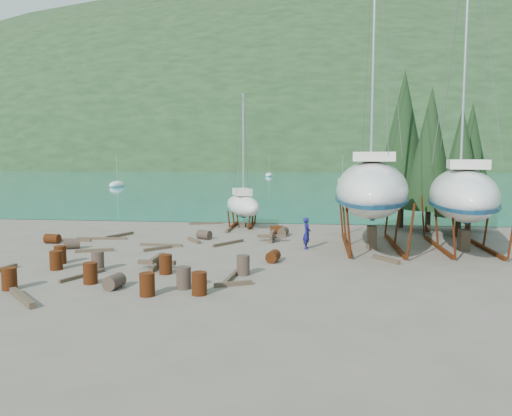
# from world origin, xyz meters

# --- Properties ---
(ground) EXTENTS (600.00, 600.00, 0.00)m
(ground) POSITION_xyz_m (0.00, 0.00, 0.00)
(ground) COLOR #5C5849
(ground) RESTS_ON ground
(bay_water) EXTENTS (700.00, 700.00, 0.00)m
(bay_water) POSITION_xyz_m (0.00, 315.00, 0.01)
(bay_water) COLOR teal
(bay_water) RESTS_ON ground
(far_hill) EXTENTS (800.00, 360.00, 110.00)m
(far_hill) POSITION_xyz_m (0.00, 320.00, 0.00)
(far_hill) COLOR #1B3118
(far_hill) RESTS_ON ground
(far_house_left) EXTENTS (6.60, 5.60, 5.60)m
(far_house_left) POSITION_xyz_m (-60.00, 190.00, 2.92)
(far_house_left) COLOR beige
(far_house_left) RESTS_ON ground
(far_house_center) EXTENTS (6.60, 5.60, 5.60)m
(far_house_center) POSITION_xyz_m (-20.00, 190.00, 2.92)
(far_house_center) COLOR beige
(far_house_center) RESTS_ON ground
(far_house_right) EXTENTS (6.60, 5.60, 5.60)m
(far_house_right) POSITION_xyz_m (30.00, 190.00, 2.92)
(far_house_right) COLOR beige
(far_house_right) RESTS_ON ground
(cypress_near_right) EXTENTS (3.60, 3.60, 10.00)m
(cypress_near_right) POSITION_xyz_m (12.50, 12.00, 5.79)
(cypress_near_right) COLOR black
(cypress_near_right) RESTS_ON ground
(cypress_mid_right) EXTENTS (3.06, 3.06, 8.50)m
(cypress_mid_right) POSITION_xyz_m (14.00, 10.00, 4.92)
(cypress_mid_right) COLOR black
(cypress_mid_right) RESTS_ON ground
(cypress_back_left) EXTENTS (4.14, 4.14, 11.50)m
(cypress_back_left) POSITION_xyz_m (11.00, 14.00, 6.66)
(cypress_back_left) COLOR black
(cypress_back_left) RESTS_ON ground
(cypress_far_right) EXTENTS (3.24, 3.24, 9.00)m
(cypress_far_right) POSITION_xyz_m (15.50, 13.00, 5.21)
(cypress_far_right) COLOR black
(cypress_far_right) RESTS_ON ground
(moored_boat_left) EXTENTS (2.00, 5.00, 6.05)m
(moored_boat_left) POSITION_xyz_m (-30.00, 60.00, 0.39)
(moored_boat_left) COLOR white
(moored_boat_left) RESTS_ON ground
(moored_boat_mid) EXTENTS (2.00, 5.00, 6.05)m
(moored_boat_mid) POSITION_xyz_m (10.00, 80.00, 0.39)
(moored_boat_mid) COLOR white
(moored_boat_mid) RESTS_ON ground
(moored_boat_far) EXTENTS (2.00, 5.00, 6.05)m
(moored_boat_far) POSITION_xyz_m (-8.00, 110.00, 0.39)
(moored_boat_far) COLOR white
(moored_boat_far) RESTS_ON ground
(large_sailboat_near) EXTENTS (5.26, 13.92, 21.42)m
(large_sailboat_near) POSITION_xyz_m (7.91, 5.60, 3.44)
(large_sailboat_near) COLOR white
(large_sailboat_near) RESTS_ON ground
(large_sailboat_far) EXTENTS (5.83, 12.73, 19.41)m
(large_sailboat_far) POSITION_xyz_m (12.97, 5.57, 3.17)
(large_sailboat_far) COLOR white
(large_sailboat_far) RESTS_ON ground
(small_sailboat_shore) EXTENTS (4.24, 6.46, 9.92)m
(small_sailboat_shore) POSITION_xyz_m (-0.74, 13.13, 1.64)
(small_sailboat_shore) COLOR white
(small_sailboat_shore) RESTS_ON ground
(worker) EXTENTS (0.53, 0.71, 1.80)m
(worker) POSITION_xyz_m (4.23, 4.46, 0.90)
(worker) COLOR #141459
(worker) RESTS_ON ground
(drum_0) EXTENTS (0.58, 0.58, 0.88)m
(drum_0) POSITION_xyz_m (-7.24, -5.82, 0.44)
(drum_0) COLOR #602810
(drum_0) RESTS_ON ground
(drum_1) EXTENTS (0.71, 0.96, 0.58)m
(drum_1) POSITION_xyz_m (-3.19, -5.19, 0.29)
(drum_1) COLOR #2D2823
(drum_1) RESTS_ON ground
(drum_2) EXTENTS (0.92, 0.64, 0.58)m
(drum_2) POSITION_xyz_m (-11.13, 4.39, 0.29)
(drum_2) COLOR #602810
(drum_2) RESTS_ON ground
(drum_3) EXTENTS (0.58, 0.58, 0.88)m
(drum_3) POSITION_xyz_m (-1.55, -6.02, 0.44)
(drum_3) COLOR #602810
(drum_3) RESTS_ON ground
(drum_4) EXTENTS (0.94, 0.68, 0.58)m
(drum_4) POSITION_xyz_m (2.10, 9.69, 0.29)
(drum_4) COLOR #602810
(drum_4) RESTS_ON ground
(drum_5) EXTENTS (0.58, 0.58, 0.88)m
(drum_5) POSITION_xyz_m (-0.45, -4.84, 0.44)
(drum_5) COLOR #2D2823
(drum_5) RESTS_ON ground
(drum_6) EXTENTS (0.72, 0.97, 0.58)m
(drum_6) POSITION_xyz_m (2.64, 0.64, 0.29)
(drum_6) COLOR #602810
(drum_6) RESTS_ON ground
(drum_7) EXTENTS (0.58, 0.58, 0.88)m
(drum_7) POSITION_xyz_m (0.37, -5.63, 0.44)
(drum_7) COLOR #602810
(drum_7) RESTS_ON ground
(drum_8) EXTENTS (0.58, 0.58, 0.88)m
(drum_8) POSITION_xyz_m (-7.72, -0.98, 0.44)
(drum_8) COLOR #602810
(drum_8) RESTS_ON ground
(drum_9) EXTENTS (1.04, 0.90, 0.58)m
(drum_9) POSITION_xyz_m (-2.33, 7.01, 0.29)
(drum_9) COLOR #2D2823
(drum_9) RESTS_ON ground
(drum_10) EXTENTS (0.58, 0.58, 0.88)m
(drum_10) POSITION_xyz_m (-4.50, -4.52, 0.44)
(drum_10) COLOR #602810
(drum_10) RESTS_ON ground
(drum_11) EXTENTS (0.72, 0.97, 0.58)m
(drum_11) POSITION_xyz_m (2.58, 8.91, 0.29)
(drum_11) COLOR #2D2823
(drum_11) RESTS_ON ground
(drum_13) EXTENTS (0.58, 0.58, 0.88)m
(drum_13) POSITION_xyz_m (-7.23, -2.27, 0.44)
(drum_13) COLOR #602810
(drum_13) RESTS_ON ground
(drum_14) EXTENTS (0.58, 0.58, 0.88)m
(drum_14) POSITION_xyz_m (-1.92, -2.48, 0.44)
(drum_14) COLOR #602810
(drum_14) RESTS_ON ground
(drum_15) EXTENTS (1.05, 0.91, 0.58)m
(drum_15) POSITION_xyz_m (-9.08, 2.84, 0.29)
(drum_15) COLOR #2D2823
(drum_15) RESTS_ON ground
(drum_16) EXTENTS (0.58, 0.58, 0.88)m
(drum_16) POSITION_xyz_m (-5.25, -2.17, 0.44)
(drum_16) COLOR #2D2823
(drum_16) RESTS_ON ground
(drum_17) EXTENTS (0.58, 0.58, 0.88)m
(drum_17) POSITION_xyz_m (1.56, -2.25, 0.44)
(drum_17) COLOR #2D2823
(drum_17) RESTS_ON ground
(timber_1) EXTENTS (1.18, 1.64, 0.19)m
(timber_1) POSITION_xyz_m (8.26, 1.50, 0.10)
(timber_1) COLOR brown
(timber_1) RESTS_ON ground
(timber_2) EXTENTS (1.10, 2.26, 0.19)m
(timber_2) POSITION_xyz_m (-8.10, 7.40, 0.09)
(timber_2) COLOR brown
(timber_2) RESTS_ON ground
(timber_3) EXTENTS (1.05, 2.35, 0.15)m
(timber_3) POSITION_xyz_m (-5.34, -3.53, 0.07)
(timber_3) COLOR brown
(timber_3) RESTS_ON ground
(timber_4) EXTENTS (1.31, 1.47, 0.17)m
(timber_4) POSITION_xyz_m (-4.12, 3.10, 0.09)
(timber_4) COLOR brown
(timber_4) RESTS_ON ground
(timber_5) EXTENTS (0.36, 2.60, 0.16)m
(timber_5) POSITION_xyz_m (1.16, -2.88, 0.08)
(timber_5) COLOR brown
(timber_5) RESTS_ON ground
(timber_6) EXTENTS (0.21, 1.93, 0.19)m
(timber_6) POSITION_xyz_m (-1.40, 10.60, 0.10)
(timber_6) COLOR brown
(timber_6) RESTS_ON ground
(timber_7) EXTENTS (1.52, 0.87, 0.17)m
(timber_7) POSITION_xyz_m (1.43, -4.18, 0.09)
(timber_7) COLOR brown
(timber_7) RESTS_ON ground
(timber_8) EXTENTS (1.16, 1.50, 0.19)m
(timber_8) POSITION_xyz_m (-2.73, 5.94, 0.09)
(timber_8) COLOR brown
(timber_8) RESTS_ON ground
(timber_9) EXTENTS (2.51, 1.05, 0.15)m
(timber_9) POSITION_xyz_m (-3.78, 14.00, 0.08)
(timber_9) COLOR brown
(timber_9) RESTS_ON ground
(timber_10) EXTENTS (1.56, 2.24, 0.16)m
(timber_10) POSITION_xyz_m (-0.47, 5.33, 0.08)
(timber_10) COLOR brown
(timber_10) RESTS_ON ground
(timber_11) EXTENTS (2.58, 0.27, 0.15)m
(timber_11) POSITION_xyz_m (-4.28, 4.24, 0.08)
(timber_11) COLOR brown
(timber_11) RESTS_ON ground
(timber_12) EXTENTS (1.98, 0.93, 0.17)m
(timber_12) POSITION_xyz_m (-7.38, 2.09, 0.08)
(timber_12) COLOR brown
(timber_12) RESTS_ON ground
(timber_15) EXTENTS (3.16, 0.59, 0.15)m
(timber_15) POSITION_xyz_m (-8.75, 6.09, 0.07)
(timber_15) COLOR brown
(timber_15) RESTS_ON ground
(timber_16) EXTENTS (2.09, 2.01, 0.23)m
(timber_16) POSITION_xyz_m (-5.87, -7.18, 0.11)
(timber_16) COLOR brown
(timber_16) RESTS_ON ground
(timber_17) EXTENTS (2.20, 0.20, 0.16)m
(timber_17) POSITION_xyz_m (-10.19, 5.26, 0.08)
(timber_17) COLOR brown
(timber_17) RESTS_ON ground
(timber_pile_fore) EXTENTS (1.80, 1.80, 0.60)m
(timber_pile_fore) POSITION_xyz_m (-2.65, -1.50, 0.30)
(timber_pile_fore) COLOR brown
(timber_pile_fore) RESTS_ON ground
(timber_pile_aft) EXTENTS (1.80, 1.80, 0.60)m
(timber_pile_aft) POSITION_xyz_m (2.02, 6.80, 0.30)
(timber_pile_aft) COLOR brown
(timber_pile_aft) RESTS_ON ground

